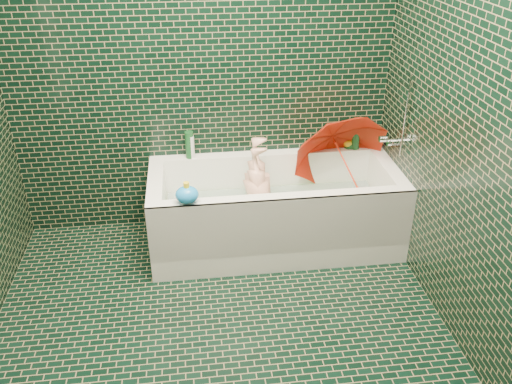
{
  "coord_description": "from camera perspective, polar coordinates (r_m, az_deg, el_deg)",
  "views": [
    {
      "loc": [
        -0.1,
        -2.18,
        2.2
      ],
      "look_at": [
        0.29,
        0.82,
        0.52
      ],
      "focal_mm": 38.0,
      "sensor_mm": 36.0,
      "label": 1
    }
  ],
  "objects": [
    {
      "name": "faucet",
      "position": [
        3.75,
        14.55,
        5.67
      ],
      "size": [
        0.18,
        0.19,
        0.55
      ],
      "color": "silver",
      "rests_on": "wall_right"
    },
    {
      "name": "floor",
      "position": [
        3.1,
        -3.55,
        -16.35
      ],
      "size": [
        2.8,
        2.8,
        0.0
      ],
      "primitive_type": "plane",
      "color": "black",
      "rests_on": "ground"
    },
    {
      "name": "bottle_left_tall",
      "position": [
        3.84,
        -7.01,
        4.95
      ],
      "size": [
        0.06,
        0.06,
        0.2
      ],
      "primitive_type": "cylinder",
      "rotation": [
        0.0,
        0.0,
        0.04
      ],
      "color": "#13451E",
      "rests_on": "bathtub"
    },
    {
      "name": "bath_toy",
      "position": [
        3.28,
        -7.28,
        -0.27
      ],
      "size": [
        0.18,
        0.16,
        0.14
      ],
      "rotation": [
        0.0,
        0.0,
        0.43
      ],
      "color": "blue",
      "rests_on": "bathtub"
    },
    {
      "name": "bath_mat",
      "position": [
        3.84,
        1.94,
        -3.21
      ],
      "size": [
        1.35,
        0.47,
        0.01
      ],
      "primitive_type": "cube",
      "color": "green",
      "rests_on": "bathtub"
    },
    {
      "name": "rubber_duck",
      "position": [
        4.05,
        9.82,
        5.15
      ],
      "size": [
        0.11,
        0.08,
        0.09
      ],
      "rotation": [
        0.0,
        0.0,
        -0.21
      ],
      "color": "yellow",
      "rests_on": "bathtub"
    },
    {
      "name": "soap_bottle_b",
      "position": [
        4.13,
        12.33,
        4.75
      ],
      "size": [
        0.1,
        0.1,
        0.19
      ],
      "primitive_type": "imported",
      "rotation": [
        0.0,
        0.0,
        -0.16
      ],
      "color": "#51207A",
      "rests_on": "bathtub"
    },
    {
      "name": "bottle_left_short",
      "position": [
        3.85,
        -6.89,
        4.73
      ],
      "size": [
        0.07,
        0.07,
        0.17
      ],
      "primitive_type": "cylinder",
      "rotation": [
        0.0,
        0.0,
        -0.4
      ],
      "color": "white",
      "rests_on": "bathtub"
    },
    {
      "name": "wall_right",
      "position": [
        2.76,
        23.78,
        6.29
      ],
      "size": [
        0.0,
        2.8,
        2.8
      ],
      "primitive_type": "plane",
      "rotation": [
        1.57,
        0.0,
        -1.57
      ],
      "color": "black",
      "rests_on": "floor"
    },
    {
      "name": "child",
      "position": [
        3.75,
        0.56,
        -1.28
      ],
      "size": [
        0.97,
        0.52,
        0.27
      ],
      "primitive_type": "imported",
      "rotation": [
        -1.51,
        0.0,
        -1.78
      ],
      "color": "#ECAB93",
      "rests_on": "bathtub"
    },
    {
      "name": "soap_bottle_a",
      "position": [
        4.1,
        11.79,
        4.63
      ],
      "size": [
        0.1,
        0.1,
        0.24
      ],
      "primitive_type": "imported",
      "rotation": [
        0.0,
        0.0,
        -0.12
      ],
      "color": "white",
      "rests_on": "bathtub"
    },
    {
      "name": "umbrella",
      "position": [
        3.81,
        9.43,
        2.92
      ],
      "size": [
        0.79,
        0.93,
        0.88
      ],
      "primitive_type": "imported",
      "rotation": [
        0.43,
        -0.11,
        0.13
      ],
      "color": "red",
      "rests_on": "bathtub"
    },
    {
      "name": "bottle_right_tall",
      "position": [
        4.02,
        10.51,
        6.03
      ],
      "size": [
        0.07,
        0.07,
        0.23
      ],
      "primitive_type": "cylinder",
      "rotation": [
        0.0,
        0.0,
        -0.25
      ],
      "color": "#13451E",
      "rests_on": "bathtub"
    },
    {
      "name": "soap_bottle_c",
      "position": [
        4.04,
        10.07,
        4.42
      ],
      "size": [
        0.14,
        0.14,
        0.15
      ],
      "primitive_type": "imported",
      "rotation": [
        0.0,
        0.0,
        -0.17
      ],
      "color": "#13451E",
      "rests_on": "bathtub"
    },
    {
      "name": "bathtub",
      "position": [
        3.8,
        2.0,
        -2.64
      ],
      "size": [
        1.7,
        0.75,
        0.55
      ],
      "color": "white",
      "rests_on": "floor"
    },
    {
      "name": "wall_back",
      "position": [
        3.7,
        -5.82,
        13.97
      ],
      "size": [
        2.8,
        0.0,
        2.8
      ],
      "primitive_type": "plane",
      "rotation": [
        1.57,
        0.0,
        0.0
      ],
      "color": "black",
      "rests_on": "floor"
    },
    {
      "name": "bottle_right_pump",
      "position": [
        4.08,
        12.48,
        5.61
      ],
      "size": [
        0.06,
        0.06,
        0.16
      ],
      "primitive_type": "cylinder",
      "rotation": [
        0.0,
        0.0,
        -0.33
      ],
      "color": "silver",
      "rests_on": "bathtub"
    },
    {
      "name": "water",
      "position": [
        3.76,
        1.98,
        -1.35
      ],
      "size": [
        1.48,
        0.53,
        0.0
      ],
      "primitive_type": "cube",
      "color": "silver",
      "rests_on": "bathtub"
    }
  ]
}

